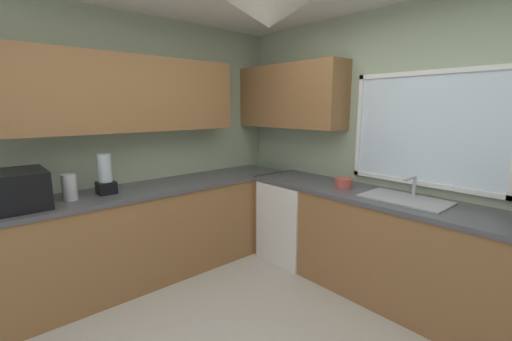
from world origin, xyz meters
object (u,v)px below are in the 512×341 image
at_px(dishwasher, 294,220).
at_px(sink_assembly, 405,199).
at_px(bowl, 344,183).
at_px(microwave, 19,189).
at_px(blender_appliance, 105,176).
at_px(kettle, 70,187).

height_order(dishwasher, sink_assembly, sink_assembly).
xyz_separation_m(sink_assembly, bowl, (-0.60, -0.01, 0.04)).
relative_size(microwave, blender_appliance, 1.33).
height_order(sink_assembly, bowl, sink_assembly).
height_order(bowl, blender_appliance, blender_appliance).
bearing_deg(dishwasher, blender_appliance, -110.48).
distance_m(dishwasher, kettle, 2.24).
height_order(kettle, blender_appliance, blender_appliance).
distance_m(microwave, sink_assembly, 3.06).
bearing_deg(microwave, bowl, 62.58).
bearing_deg(bowl, sink_assembly, 0.55).
bearing_deg(sink_assembly, bowl, -179.45).
relative_size(kettle, blender_appliance, 0.61).
xyz_separation_m(microwave, sink_assembly, (1.86, 2.43, -0.14)).
bearing_deg(bowl, kettle, -120.65).
bearing_deg(kettle, sink_assembly, 48.76).
height_order(dishwasher, kettle, kettle).
relative_size(dishwasher, blender_appliance, 2.43).
bearing_deg(kettle, dishwasher, 72.75).
bearing_deg(blender_appliance, sink_assembly, 44.13).
height_order(kettle, sink_assembly, kettle).
relative_size(dishwasher, microwave, 1.82).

